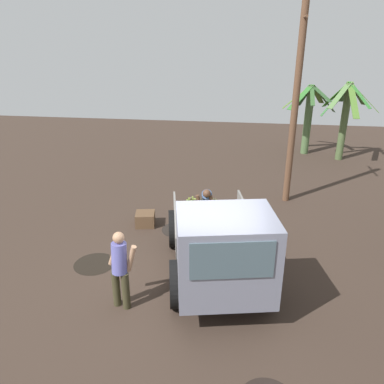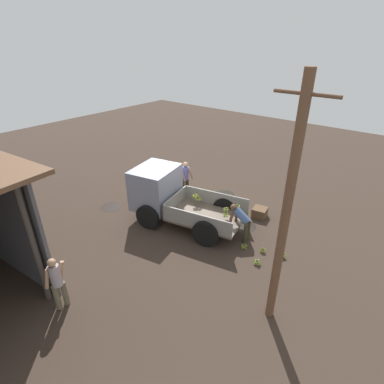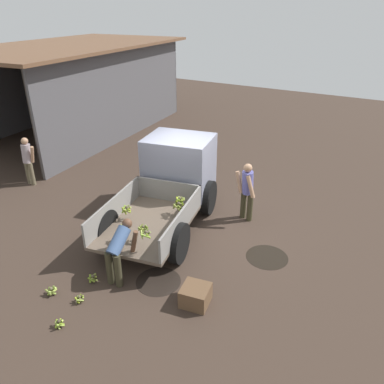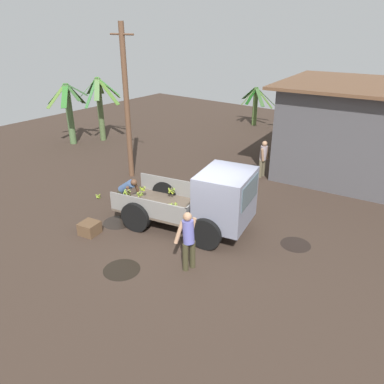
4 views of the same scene
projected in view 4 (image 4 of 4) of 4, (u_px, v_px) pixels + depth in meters
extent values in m
plane|color=#392C23|center=(204.00, 238.00, 11.41)|extent=(36.00, 36.00, 0.00)
cylinder|color=black|center=(122.00, 270.00, 9.94)|extent=(0.99, 0.99, 0.01)
cylinder|color=black|center=(118.00, 222.00, 12.28)|extent=(0.97, 0.97, 0.01)
cylinder|color=black|center=(296.00, 245.00, 11.05)|extent=(0.88, 0.88, 0.01)
cube|color=brown|center=(162.00, 206.00, 12.22)|extent=(3.00, 2.35, 0.08)
cube|color=gray|center=(175.00, 187.00, 12.81)|extent=(2.63, 0.60, 0.57)
cube|color=gray|center=(147.00, 208.00, 11.35)|extent=(2.63, 0.60, 0.57)
cube|color=gray|center=(199.00, 205.00, 11.57)|extent=(0.43, 1.80, 0.57)
cube|color=gray|center=(225.00, 197.00, 11.05)|extent=(1.78, 2.06, 1.59)
cube|color=#4C606B|center=(250.00, 192.00, 10.63)|extent=(0.33, 1.41, 0.70)
cylinder|color=black|center=(229.00, 207.00, 12.25)|extent=(0.98, 0.41, 0.96)
cylinder|color=black|center=(205.00, 234.00, 10.69)|extent=(0.98, 0.41, 0.96)
cylinder|color=black|center=(165.00, 194.00, 13.17)|extent=(0.98, 0.41, 0.96)
cylinder|color=black|center=(136.00, 217.00, 11.61)|extent=(0.98, 0.41, 0.96)
sphere|color=#4E4633|center=(170.00, 206.00, 11.35)|extent=(0.09, 0.09, 0.09)
cylinder|color=#92A03F|center=(167.00, 207.00, 11.42)|extent=(0.06, 0.22, 0.17)
cylinder|color=olive|center=(168.00, 209.00, 11.35)|extent=(0.20, 0.11, 0.20)
cylinder|color=olive|center=(171.00, 209.00, 11.31)|extent=(0.15, 0.21, 0.18)
cylinder|color=olive|center=(173.00, 207.00, 11.36)|extent=(0.17, 0.22, 0.13)
cylinder|color=olive|center=(171.00, 206.00, 11.45)|extent=(0.24, 0.10, 0.13)
sphere|color=brown|center=(127.00, 191.00, 12.03)|extent=(0.08, 0.08, 0.08)
cylinder|color=olive|center=(128.00, 194.00, 12.02)|extent=(0.07, 0.17, 0.18)
cylinder|color=olive|center=(130.00, 192.00, 12.08)|extent=(0.19, 0.14, 0.13)
cylinder|color=#99B045|center=(127.00, 191.00, 12.13)|extent=(0.18, 0.17, 0.11)
cylinder|color=#87AC38|center=(124.00, 192.00, 12.06)|extent=(0.14, 0.20, 0.11)
cylinder|color=#8DAA2E|center=(126.00, 194.00, 12.02)|extent=(0.15, 0.06, 0.19)
sphere|color=brown|center=(171.00, 189.00, 12.52)|extent=(0.07, 0.07, 0.07)
cylinder|color=#88AE30|center=(172.00, 190.00, 12.61)|extent=(0.20, 0.09, 0.15)
cylinder|color=olive|center=(170.00, 190.00, 12.60)|extent=(0.08, 0.19, 0.17)
cylinder|color=olive|center=(169.00, 191.00, 12.54)|extent=(0.17, 0.17, 0.14)
cylinder|color=#99AD24|center=(171.00, 192.00, 12.49)|extent=(0.18, 0.11, 0.17)
cylinder|color=olive|center=(173.00, 191.00, 12.50)|extent=(0.07, 0.19, 0.16)
cylinder|color=olive|center=(174.00, 190.00, 12.57)|extent=(0.19, 0.15, 0.12)
sphere|color=brown|center=(140.00, 193.00, 12.13)|extent=(0.06, 0.06, 0.06)
cylinder|color=olive|center=(139.00, 195.00, 12.10)|extent=(0.17, 0.09, 0.12)
cylinder|color=olive|center=(141.00, 195.00, 12.09)|extent=(0.11, 0.17, 0.10)
cylinder|color=olive|center=(142.00, 195.00, 12.15)|extent=(0.11, 0.15, 0.14)
cylinder|color=olive|center=(141.00, 193.00, 12.20)|extent=(0.17, 0.05, 0.11)
cylinder|color=olive|center=(140.00, 194.00, 12.21)|extent=(0.13, 0.13, 0.15)
cylinder|color=olive|center=(138.00, 193.00, 12.19)|extent=(0.04, 0.17, 0.10)
cylinder|color=#91A536|center=(138.00, 195.00, 12.14)|extent=(0.16, 0.11, 0.14)
sphere|color=brown|center=(173.00, 204.00, 11.27)|extent=(0.08, 0.08, 0.08)
cylinder|color=olive|center=(175.00, 206.00, 11.30)|extent=(0.13, 0.15, 0.15)
cylinder|color=olive|center=(175.00, 204.00, 11.34)|extent=(0.18, 0.05, 0.11)
cylinder|color=olive|center=(174.00, 204.00, 11.36)|extent=(0.17, 0.14, 0.11)
cylinder|color=#8EA843|center=(172.00, 205.00, 11.33)|extent=(0.05, 0.16, 0.16)
cylinder|color=olive|center=(172.00, 206.00, 11.30)|extent=(0.13, 0.14, 0.16)
cylinder|color=#99AF3C|center=(172.00, 206.00, 11.24)|extent=(0.18, 0.05, 0.11)
cylinder|color=olive|center=(174.00, 206.00, 11.23)|extent=(0.15, 0.16, 0.12)
cylinder|color=#91A349|center=(175.00, 206.00, 11.25)|extent=(0.07, 0.18, 0.11)
sphere|color=#47402E|center=(143.00, 187.00, 12.50)|extent=(0.07, 0.07, 0.07)
cylinder|color=#A0B049|center=(143.00, 188.00, 12.57)|extent=(0.16, 0.12, 0.11)
cylinder|color=#93AA34|center=(142.00, 189.00, 12.55)|extent=(0.05, 0.14, 0.15)
cylinder|color=olive|center=(141.00, 189.00, 12.49)|extent=(0.16, 0.09, 0.12)
cylinder|color=olive|center=(142.00, 189.00, 12.47)|extent=(0.15, 0.11, 0.14)
cylinder|color=#8CA12E|center=(144.00, 189.00, 12.50)|extent=(0.05, 0.14, 0.15)
cylinder|color=olive|center=(144.00, 188.00, 12.54)|extent=(0.16, 0.11, 0.11)
cylinder|color=#3F3833|center=(310.00, 114.00, 18.47)|extent=(0.16, 0.16, 3.69)
cylinder|color=#3F3833|center=(279.00, 136.00, 14.88)|extent=(0.16, 0.16, 3.69)
cylinder|color=brown|center=(127.00, 105.00, 14.77)|extent=(0.21, 0.21, 6.03)
cylinder|color=brown|center=(122.00, 34.00, 13.70)|extent=(1.22, 0.07, 0.07)
cylinder|color=#52683E|center=(299.00, 116.00, 21.21)|extent=(0.30, 0.30, 2.25)
cube|color=#3B7F39|center=(308.00, 108.00, 20.66)|extent=(1.12, 0.39, 1.35)
cube|color=#297E28|center=(310.00, 102.00, 21.07)|extent=(0.94, 1.16, 0.92)
cube|color=#588B31|center=(305.00, 106.00, 21.37)|extent=(0.46, 1.19, 1.40)
cube|color=#206C1E|center=(296.00, 100.00, 21.58)|extent=(1.19, 1.32, 0.85)
cube|color=#4A7A39|center=(289.00, 100.00, 21.39)|extent=(1.55, 0.49, 0.79)
cube|color=#38582D|center=(292.00, 106.00, 20.88)|extent=(0.77, 0.89, 1.25)
cube|color=#315A1C|center=(296.00, 105.00, 20.60)|extent=(0.34, 0.94, 0.94)
cube|color=#2F8323|center=(304.00, 108.00, 20.51)|extent=(0.96, 0.85, 1.20)
cylinder|color=#4E6B3F|center=(70.00, 115.00, 19.59)|extent=(0.34, 0.34, 3.10)
cube|color=#32572A|center=(73.00, 92.00, 18.78)|extent=(1.06, 0.21, 0.77)
cube|color=#365E31|center=(77.00, 90.00, 19.14)|extent=(0.90, 0.95, 0.65)
cube|color=#33582A|center=(75.00, 94.00, 19.65)|extent=(0.51, 1.23, 1.22)
cube|color=#527731|center=(67.00, 91.00, 19.65)|extent=(1.17, 0.92, 0.95)
cube|color=#29542A|center=(57.00, 94.00, 19.33)|extent=(1.23, 0.61, 1.11)
cube|color=#587C32|center=(57.00, 96.00, 18.74)|extent=(0.33, 1.21, 1.09)
cube|color=#306D2A|center=(65.00, 96.00, 18.49)|extent=(1.21, 1.19, 0.97)
cylinder|color=#4E6238|center=(100.00, 110.00, 20.13)|extent=(0.31, 0.31, 3.33)
cube|color=#4F792E|center=(108.00, 91.00, 19.36)|extent=(1.37, 0.39, 1.31)
cube|color=#3C8B38|center=(109.00, 87.00, 19.66)|extent=(0.96, 0.89, 0.98)
cube|color=#4E7E25|center=(109.00, 88.00, 20.10)|extent=(0.34, 1.34, 1.24)
cube|color=#4A723A|center=(100.00, 86.00, 20.17)|extent=(0.93, 1.03, 1.06)
cube|color=#396637|center=(93.00, 86.00, 19.82)|extent=(0.85, 0.31, 0.94)
cube|color=#337F22|center=(87.00, 89.00, 19.60)|extent=(1.00, 0.98, 1.18)
cube|color=#3D793D|center=(92.00, 93.00, 19.30)|extent=(0.33, 1.07, 1.44)
cube|color=#537640|center=(97.00, 89.00, 19.07)|extent=(1.06, 1.06, 1.01)
cylinder|color=#557338|center=(255.00, 107.00, 23.36)|extent=(0.30, 0.30, 2.29)
cube|color=#456627|center=(264.00, 98.00, 22.81)|extent=(1.15, 0.27, 1.17)
cube|color=#456D38|center=(266.00, 97.00, 23.18)|extent=(1.09, 1.10, 1.17)
cube|color=#3A572E|center=(259.00, 95.00, 23.43)|extent=(0.29, 0.96, 1.05)
cube|color=#2C6729|center=(250.00, 93.00, 23.55)|extent=(1.28, 0.73, 0.91)
cube|color=olive|center=(249.00, 96.00, 23.11)|extent=(0.88, 0.72, 1.10)
cube|color=#174F15|center=(251.00, 96.00, 22.89)|extent=(0.48, 0.79, 0.99)
cube|color=#37592C|center=(260.00, 97.00, 22.32)|extent=(1.28, 1.31, 0.87)
cylinder|color=#3A3621|center=(186.00, 257.00, 9.77)|extent=(0.19, 0.19, 0.80)
cylinder|color=#3A3621|center=(192.00, 254.00, 9.90)|extent=(0.19, 0.19, 0.80)
cylinder|color=#6161B0|center=(188.00, 232.00, 9.56)|extent=(0.41, 0.38, 0.65)
sphere|color=tan|center=(187.00, 217.00, 9.40)|extent=(0.23, 0.23, 0.23)
cylinder|color=tan|center=(179.00, 233.00, 9.55)|extent=(0.19, 0.33, 0.59)
cylinder|color=tan|center=(192.00, 228.00, 9.75)|extent=(0.17, 0.29, 0.60)
cylinder|color=#343020|center=(125.00, 199.00, 13.03)|extent=(0.16, 0.16, 0.77)
cylinder|color=#343020|center=(120.00, 201.00, 12.86)|extent=(0.16, 0.16, 0.77)
cylinder|color=#425C89|center=(127.00, 187.00, 12.59)|extent=(0.68, 0.33, 0.58)
sphere|color=brown|center=(134.00, 182.00, 12.33)|extent=(0.22, 0.22, 0.22)
cylinder|color=brown|center=(138.00, 190.00, 12.64)|extent=(0.12, 0.30, 0.57)
cylinder|color=brown|center=(129.00, 194.00, 12.36)|extent=(0.12, 0.23, 0.58)
cylinder|color=brown|center=(263.00, 168.00, 15.81)|extent=(0.17, 0.17, 0.77)
cylinder|color=brown|center=(260.00, 169.00, 15.67)|extent=(0.17, 0.17, 0.77)
cylinder|color=#A09096|center=(263.00, 153.00, 15.44)|extent=(0.35, 0.32, 0.62)
sphere|color=tan|center=(265.00, 144.00, 15.26)|extent=(0.22, 0.22, 0.22)
cylinder|color=tan|center=(267.00, 153.00, 15.54)|extent=(0.12, 0.22, 0.57)
cylinder|color=tan|center=(263.00, 155.00, 15.27)|extent=(0.12, 0.24, 0.57)
sphere|color=brown|center=(113.00, 198.00, 13.65)|extent=(0.06, 0.06, 0.06)
cylinder|color=#88A837|center=(114.00, 200.00, 13.63)|extent=(0.08, 0.14, 0.11)
cylinder|color=olive|center=(115.00, 200.00, 13.66)|extent=(0.07, 0.14, 0.12)
cylinder|color=olive|center=(115.00, 199.00, 13.70)|extent=(0.15, 0.08, 0.10)
cylinder|color=olive|center=(114.00, 199.00, 13.72)|extent=(0.12, 0.10, 0.13)
cylinder|color=#8D9F24|center=(112.00, 199.00, 13.71)|extent=(0.05, 0.15, 0.11)
cylinder|color=olive|center=(112.00, 199.00, 13.65)|extent=(0.14, 0.11, 0.09)
cylinder|color=#93A242|center=(113.00, 200.00, 13.65)|extent=(0.12, 0.05, 0.14)
sphere|color=#403A2A|center=(98.00, 195.00, 13.90)|extent=(0.07, 0.07, 0.07)
cylinder|color=olive|center=(99.00, 195.00, 13.97)|extent=(0.14, 0.11, 0.13)
cylinder|color=#90A348|center=(98.00, 196.00, 13.95)|extent=(0.04, 0.12, 0.15)
cylinder|color=#93B13F|center=(97.00, 196.00, 13.90)|extent=(0.15, 0.09, 0.12)
cylinder|color=olive|center=(98.00, 197.00, 13.88)|extent=(0.14, 0.09, 0.14)
cylinder|color=#93AC38|center=(99.00, 197.00, 13.91)|extent=(0.05, 0.13, 0.15)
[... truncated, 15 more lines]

